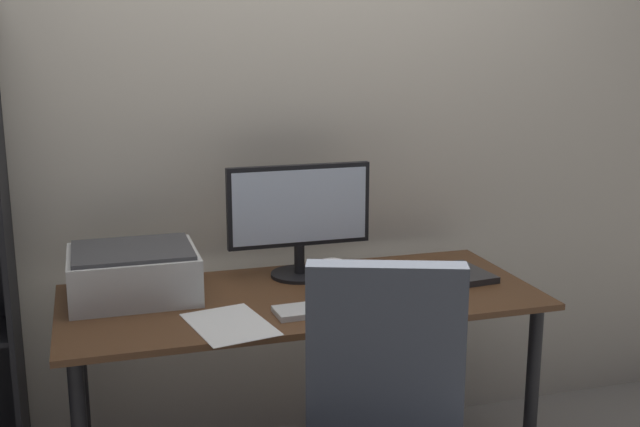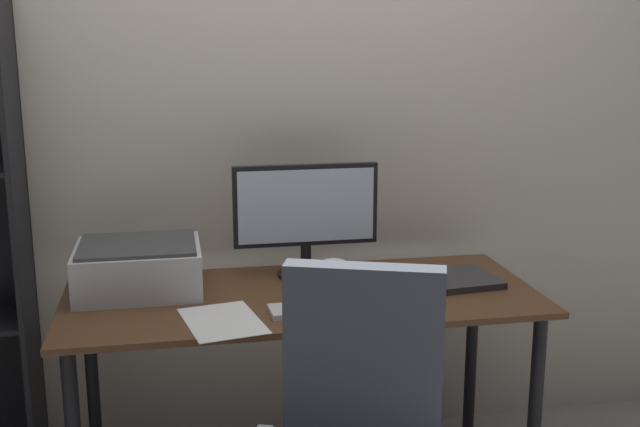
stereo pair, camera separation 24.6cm
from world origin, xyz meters
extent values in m
cube|color=beige|center=(0.00, 0.50, 1.30)|extent=(6.40, 0.10, 2.60)
cube|color=#56351E|center=(0.00, 0.00, 0.73)|extent=(1.53, 0.66, 0.02)
cylinder|color=black|center=(0.71, -0.27, 0.36)|extent=(0.04, 0.04, 0.72)
cylinder|color=black|center=(-0.71, 0.27, 0.36)|extent=(0.04, 0.04, 0.72)
cylinder|color=black|center=(0.71, 0.27, 0.36)|extent=(0.04, 0.04, 0.72)
cylinder|color=black|center=(0.05, 0.19, 0.75)|extent=(0.20, 0.20, 0.01)
cylinder|color=black|center=(0.05, 0.19, 0.80)|extent=(0.04, 0.04, 0.10)
cube|color=black|center=(0.05, 0.19, 0.99)|extent=(0.50, 0.03, 0.28)
cube|color=silver|center=(0.05, 0.18, 0.99)|extent=(0.47, 0.01, 0.25)
cube|color=silver|center=(0.02, -0.17, 0.75)|extent=(0.29, 0.12, 0.02)
cube|color=black|center=(0.26, -0.16, 0.76)|extent=(0.07, 0.10, 0.03)
cylinder|color=white|center=(0.10, -0.01, 0.79)|extent=(0.08, 0.08, 0.11)
cube|color=white|center=(0.15, -0.01, 0.80)|extent=(0.02, 0.01, 0.06)
cube|color=#2D2D30|center=(0.50, 0.01, 0.75)|extent=(0.34, 0.26, 0.02)
cube|color=silver|center=(-0.52, 0.13, 0.81)|extent=(0.40, 0.34, 0.15)
cube|color=#424244|center=(-0.52, 0.13, 0.90)|extent=(0.37, 0.31, 0.01)
cube|color=white|center=(-0.27, -0.20, 0.74)|extent=(0.26, 0.33, 0.00)
cube|color=#474C56|center=(0.05, -0.60, 0.75)|extent=(0.40, 0.20, 0.52)
cube|color=black|center=(-0.90, 0.29, 0.87)|extent=(0.02, 0.28, 1.74)
camera|label=1|loc=(-0.64, -2.34, 1.57)|focal=44.09mm
camera|label=2|loc=(-0.40, -2.39, 1.57)|focal=44.09mm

